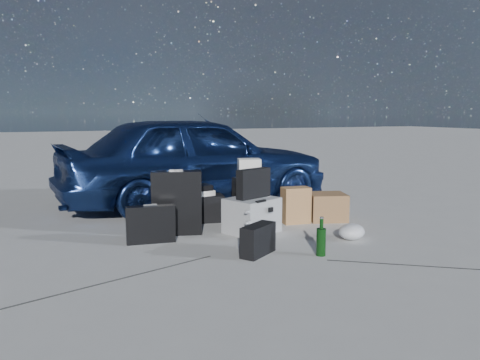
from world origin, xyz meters
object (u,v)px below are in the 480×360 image
Objects in this scene: duffel_bag at (197,209)px; green_bottle at (321,237)px; suitcase_right at (250,198)px; pelican_case at (252,215)px; cardboard_box at (327,207)px; suitcase_left at (177,203)px; car at (195,160)px; briefcase at (151,224)px.

duffel_bag is 1.82× the size of green_bottle.
suitcase_right is 0.65m from duffel_bag.
cardboard_box is at bearing -14.52° from pelican_case.
suitcase_left is 1.97× the size of green_bottle.
green_bottle is at bearing -125.77° from cardboard_box.
suitcase_right is at bearing -2.65° from duffel_bag.
cardboard_box is (0.84, -0.39, -0.10)m from suitcase_right.
pelican_case is 0.82× the size of duffel_bag.
car is 7.26× the size of pelican_case.
briefcase is 1.67m from green_bottle.
cardboard_box is (1.83, -0.08, -0.18)m from suitcase_left.
briefcase is at bearing -124.86° from duffel_bag.
suitcase_left is 1.04m from suitcase_right.
suitcase_left is at bearing 42.21° from briefcase.
suitcase_right is (0.31, -1.14, -0.37)m from car.
pelican_case is 1.10m from briefcase.
cardboard_box is at bearing 12.43° from suitcase_left.
green_bottle is at bearing -179.02° from car.
suitcase_left reaches higher than cardboard_box.
car reaches higher than duffel_bag.
green_bottle is (0.62, -1.71, 0.02)m from duffel_bag.
briefcase is 0.99m from duffel_bag.
suitcase_left is at bearing 149.33° from car.
pelican_case is (0.08, -1.69, -0.45)m from car.
briefcase is at bearing -177.31° from suitcase_right.
suitcase_right is (0.23, 0.56, 0.08)m from pelican_case.
duffel_bag is 1.82m from green_bottle.
cardboard_box is at bearing -9.52° from duffel_bag.
suitcase_left reaches higher than green_bottle.
suitcase_left is at bearing -118.29° from duffel_bag.
suitcase_left is at bearing 177.85° from suitcase_right.
pelican_case is 1.08m from cardboard_box.
pelican_case is 0.82m from suitcase_left.
briefcase is 1.11× the size of cardboard_box.
cardboard_box is (2.17, 0.15, -0.02)m from briefcase.
pelican_case is at bearing -131.88° from suitcase_right.
suitcase_right reaches higher than cardboard_box.
duffel_bag is (-0.62, 0.15, -0.11)m from suitcase_right.
car is 1.97m from cardboard_box.
duffel_bag is at bearing 109.76° from green_bottle.
cardboard_box is 1.45m from green_bottle.
duffel_bag is (0.70, 0.69, -0.03)m from briefcase.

